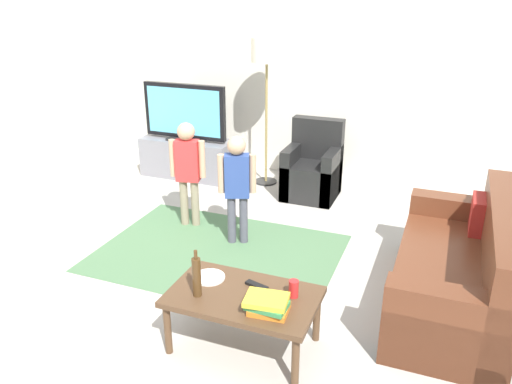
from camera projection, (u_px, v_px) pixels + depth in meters
ground at (230, 290)px, 4.25m from camera, size 7.80×7.80×0.00m
wall_back at (327, 71)px, 6.33m from camera, size 6.00×0.12×2.70m
area_rug at (218, 253)px, 4.84m from camera, size 2.20×1.60×0.01m
tv_stand at (188, 158)px, 6.69m from camera, size 1.20×0.44×0.50m
tv at (185, 113)px, 6.44m from camera, size 1.10×0.28×0.71m
couch at (462, 274)px, 3.94m from camera, size 0.80×1.80×0.86m
armchair at (313, 171)px, 6.06m from camera, size 0.60×0.60×0.90m
floor_lamp at (267, 58)px, 5.98m from camera, size 0.36×0.36×1.78m
child_near_tv at (188, 165)px, 5.17m from camera, size 0.36×0.18×1.09m
child_center at (237, 180)px, 4.81m from camera, size 0.34×0.20×1.07m
coffee_table at (243, 300)px, 3.46m from camera, size 1.00×0.60×0.42m
book_stack at (267, 305)px, 3.24m from camera, size 0.29×0.23×0.10m
bottle at (197, 276)px, 3.38m from camera, size 0.06×0.06×0.34m
tv_remote at (257, 285)px, 3.53m from camera, size 0.18×0.09×0.02m
soda_can at (294, 289)px, 3.40m from camera, size 0.07×0.07×0.12m
plate at (210, 277)px, 3.63m from camera, size 0.22×0.22×0.02m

